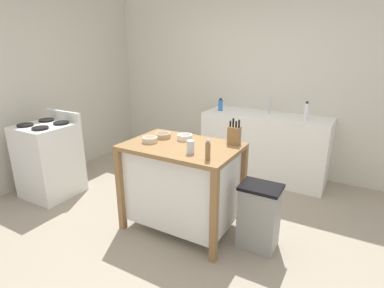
{
  "coord_description": "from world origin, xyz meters",
  "views": [
    {
      "loc": [
        1.43,
        -2.24,
        1.82
      ],
      "look_at": [
        -0.03,
        0.34,
        0.85
      ],
      "focal_mm": 28.54,
      "sensor_mm": 36.0,
      "label": 1
    }
  ],
  "objects_px": {
    "drinking_cup": "(191,147)",
    "bottle_spray_cleaner": "(221,105)",
    "bowl_stoneware_deep": "(163,135)",
    "bottle_hand_soap": "(306,111)",
    "pepper_grinder": "(208,150)",
    "knife_block": "(234,135)",
    "trash_bin": "(259,217)",
    "sink_faucet": "(270,105)",
    "kitchen_island": "(182,182)",
    "stove": "(49,160)",
    "bowl_ceramic_wide": "(150,140)",
    "bowl_ceramic_small": "(185,137)"
  },
  "relations": [
    {
      "from": "bowl_stoneware_deep",
      "to": "bowl_ceramic_small",
      "type": "distance_m",
      "value": 0.24
    },
    {
      "from": "drinking_cup",
      "to": "bottle_hand_soap",
      "type": "distance_m",
      "value": 1.9
    },
    {
      "from": "kitchen_island",
      "to": "bowl_ceramic_small",
      "type": "relative_size",
      "value": 7.24
    },
    {
      "from": "bowl_ceramic_small",
      "to": "stove",
      "type": "bearing_deg",
      "value": -169.31
    },
    {
      "from": "kitchen_island",
      "to": "sink_faucet",
      "type": "distance_m",
      "value": 1.9
    },
    {
      "from": "bottle_hand_soap",
      "to": "stove",
      "type": "bearing_deg",
      "value": -146.05
    },
    {
      "from": "trash_bin",
      "to": "bottle_spray_cleaner",
      "type": "bearing_deg",
      "value": 125.6
    },
    {
      "from": "bowl_ceramic_wide",
      "to": "bottle_spray_cleaner",
      "type": "relative_size",
      "value": 0.85
    },
    {
      "from": "bowl_stoneware_deep",
      "to": "bottle_hand_soap",
      "type": "xyz_separation_m",
      "value": [
        1.14,
        1.51,
        0.09
      ]
    },
    {
      "from": "kitchen_island",
      "to": "trash_bin",
      "type": "bearing_deg",
      "value": 3.85
    },
    {
      "from": "bowl_stoneware_deep",
      "to": "bottle_hand_soap",
      "type": "distance_m",
      "value": 1.9
    },
    {
      "from": "bowl_stoneware_deep",
      "to": "stove",
      "type": "distance_m",
      "value": 1.62
    },
    {
      "from": "knife_block",
      "to": "bowl_stoneware_deep",
      "type": "xyz_separation_m",
      "value": [
        -0.72,
        -0.16,
        -0.06
      ]
    },
    {
      "from": "bowl_ceramic_wide",
      "to": "bottle_spray_cleaner",
      "type": "bearing_deg",
      "value": 90.72
    },
    {
      "from": "drinking_cup",
      "to": "bottle_spray_cleaner",
      "type": "bearing_deg",
      "value": 106.43
    },
    {
      "from": "drinking_cup",
      "to": "pepper_grinder",
      "type": "xyz_separation_m",
      "value": [
        0.21,
        -0.07,
        0.03
      ]
    },
    {
      "from": "bowl_ceramic_small",
      "to": "trash_bin",
      "type": "distance_m",
      "value": 1.05
    },
    {
      "from": "bowl_ceramic_small",
      "to": "stove",
      "type": "height_order",
      "value": "stove"
    },
    {
      "from": "trash_bin",
      "to": "sink_faucet",
      "type": "height_order",
      "value": "sink_faucet"
    },
    {
      "from": "knife_block",
      "to": "stove",
      "type": "xyz_separation_m",
      "value": [
        -2.25,
        -0.45,
        -0.53
      ]
    },
    {
      "from": "bowl_stoneware_deep",
      "to": "sink_faucet",
      "type": "height_order",
      "value": "sink_faucet"
    },
    {
      "from": "bowl_stoneware_deep",
      "to": "bottle_spray_cleaner",
      "type": "distance_m",
      "value": 1.52
    },
    {
      "from": "bottle_spray_cleaner",
      "to": "drinking_cup",
      "type": "bearing_deg",
      "value": -73.57
    },
    {
      "from": "pepper_grinder",
      "to": "knife_block",
      "type": "bearing_deg",
      "value": 86.79
    },
    {
      "from": "kitchen_island",
      "to": "trash_bin",
      "type": "height_order",
      "value": "kitchen_island"
    },
    {
      "from": "pepper_grinder",
      "to": "bowl_ceramic_small",
      "type": "bearing_deg",
      "value": 139.53
    },
    {
      "from": "knife_block",
      "to": "trash_bin",
      "type": "bearing_deg",
      "value": -30.66
    },
    {
      "from": "knife_block",
      "to": "bottle_hand_soap",
      "type": "relative_size",
      "value": 1.06
    },
    {
      "from": "bowl_ceramic_small",
      "to": "pepper_grinder",
      "type": "distance_m",
      "value": 0.6
    },
    {
      "from": "trash_bin",
      "to": "knife_block",
      "type": "bearing_deg",
      "value": 149.34
    },
    {
      "from": "knife_block",
      "to": "stove",
      "type": "relative_size",
      "value": 0.25
    },
    {
      "from": "bowl_ceramic_small",
      "to": "trash_bin",
      "type": "bearing_deg",
      "value": -6.57
    },
    {
      "from": "bowl_ceramic_wide",
      "to": "drinking_cup",
      "type": "distance_m",
      "value": 0.51
    },
    {
      "from": "trash_bin",
      "to": "stove",
      "type": "distance_m",
      "value": 2.62
    },
    {
      "from": "pepper_grinder",
      "to": "bottle_spray_cleaner",
      "type": "bearing_deg",
      "value": 111.52
    },
    {
      "from": "knife_block",
      "to": "drinking_cup",
      "type": "height_order",
      "value": "knife_block"
    },
    {
      "from": "bottle_spray_cleaner",
      "to": "stove",
      "type": "bearing_deg",
      "value": -129.56
    },
    {
      "from": "bowl_ceramic_wide",
      "to": "drinking_cup",
      "type": "bearing_deg",
      "value": -8.8
    },
    {
      "from": "drinking_cup",
      "to": "bottle_hand_soap",
      "type": "height_order",
      "value": "bottle_hand_soap"
    },
    {
      "from": "bowl_stoneware_deep",
      "to": "stove",
      "type": "xyz_separation_m",
      "value": [
        -1.53,
        -0.28,
        -0.46
      ]
    },
    {
      "from": "knife_block",
      "to": "pepper_grinder",
      "type": "bearing_deg",
      "value": -93.21
    },
    {
      "from": "kitchen_island",
      "to": "stove",
      "type": "bearing_deg",
      "value": -174.26
    },
    {
      "from": "bowl_stoneware_deep",
      "to": "bottle_spray_cleaner",
      "type": "xyz_separation_m",
      "value": [
        -0.04,
        1.52,
        0.06
      ]
    },
    {
      "from": "bowl_ceramic_wide",
      "to": "bottle_spray_cleaner",
      "type": "xyz_separation_m",
      "value": [
        -0.02,
        1.71,
        0.06
      ]
    },
    {
      "from": "drinking_cup",
      "to": "bottle_spray_cleaner",
      "type": "distance_m",
      "value": 1.86
    },
    {
      "from": "bowl_stoneware_deep",
      "to": "bottle_hand_soap",
      "type": "height_order",
      "value": "bottle_hand_soap"
    },
    {
      "from": "pepper_grinder",
      "to": "bottle_hand_soap",
      "type": "xyz_separation_m",
      "value": [
        0.45,
        1.85,
        0.03
      ]
    },
    {
      "from": "bottle_hand_soap",
      "to": "stove",
      "type": "relative_size",
      "value": 0.23
    },
    {
      "from": "pepper_grinder",
      "to": "stove",
      "type": "relative_size",
      "value": 0.17
    },
    {
      "from": "kitchen_island",
      "to": "trash_bin",
      "type": "distance_m",
      "value": 0.81
    }
  ]
}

